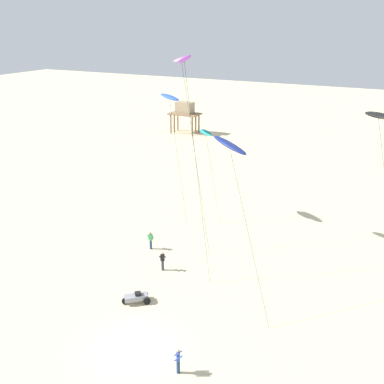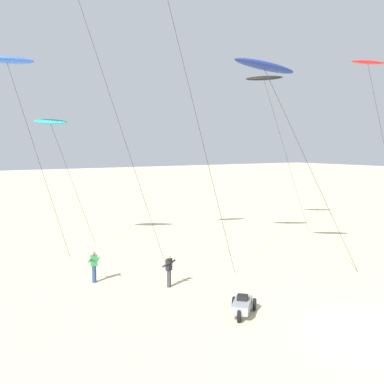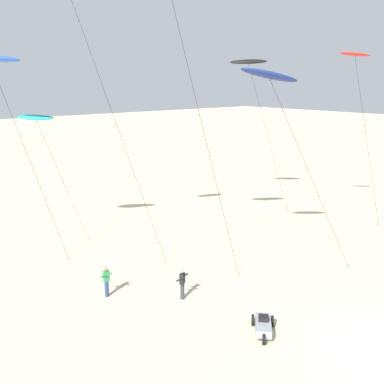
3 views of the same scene
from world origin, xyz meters
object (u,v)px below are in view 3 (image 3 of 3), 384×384
(kite_navy, at_px, (270,76))
(kite_flyer_furthest, at_px, (106,281))
(kite_red, at_px, (355,57))
(kite_teal, at_px, (36,118))
(kite_black, at_px, (249,62))
(beach_buggy, at_px, (263,325))
(kite_flyer_nearest, at_px, (182,283))

(kite_navy, bearing_deg, kite_flyer_furthest, 159.87)
(kite_flyer_furthest, bearing_deg, kite_red, -4.68)
(kite_navy, height_order, kite_teal, kite_navy)
(kite_red, xyz_separation_m, kite_flyer_furthest, (-19.89, 1.63, -11.95))
(kite_navy, xyz_separation_m, kite_flyer_furthest, (-8.76, 3.21, -10.56))
(kite_black, distance_m, beach_buggy, 22.99)
(kite_navy, height_order, beach_buggy, kite_navy)
(kite_black, relative_size, kite_navy, 1.07)
(kite_black, distance_m, kite_flyer_furthest, 21.71)
(kite_red, distance_m, beach_buggy, 21.37)
(kite_navy, distance_m, kite_teal, 15.54)
(kite_navy, height_order, kite_flyer_nearest, kite_navy)
(kite_flyer_nearest, bearing_deg, kite_navy, -3.86)
(kite_red, distance_m, kite_navy, 11.33)
(kite_red, relative_size, kite_flyer_nearest, 7.95)
(kite_red, bearing_deg, kite_flyer_furthest, 175.32)
(kite_red, distance_m, kite_flyer_nearest, 20.80)
(kite_navy, height_order, kite_flyer_furthest, kite_navy)
(kite_black, relative_size, kite_flyer_nearest, 7.76)
(kite_red, xyz_separation_m, kite_black, (-2.70, 7.83, -0.23))
(kite_teal, distance_m, kite_flyer_nearest, 15.05)
(beach_buggy, bearing_deg, kite_flyer_furthest, 114.89)
(kite_teal, height_order, beach_buggy, kite_teal)
(kite_red, xyz_separation_m, kite_navy, (-11.13, -1.58, -1.39))
(kite_black, height_order, beach_buggy, kite_black)
(kite_black, relative_size, beach_buggy, 6.72)
(kite_black, height_order, kite_navy, kite_black)
(kite_flyer_nearest, relative_size, kite_flyer_furthest, 1.00)
(kite_teal, height_order, kite_flyer_furthest, kite_teal)
(kite_flyer_furthest, bearing_deg, beach_buggy, -65.11)
(kite_teal, bearing_deg, kite_black, -12.43)
(kite_flyer_nearest, bearing_deg, kite_black, 32.26)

